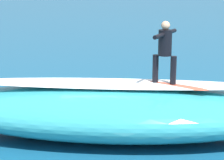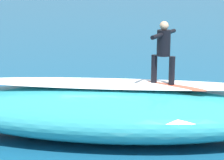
{
  "view_description": "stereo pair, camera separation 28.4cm",
  "coord_description": "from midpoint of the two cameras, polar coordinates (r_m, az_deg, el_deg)",
  "views": [
    {
      "loc": [
        0.64,
        11.93,
        3.83
      ],
      "look_at": [
        -0.3,
        0.61,
        1.07
      ],
      "focal_mm": 69.18,
      "sensor_mm": 36.0,
      "label": 1
    },
    {
      "loc": [
        0.36,
        11.95,
        3.83
      ],
      "look_at": [
        -0.3,
        0.61,
        1.07
      ],
      "focal_mm": 69.18,
      "sensor_mm": 36.0,
      "label": 2
    }
  ],
  "objects": [
    {
      "name": "ground_plane",
      "position": [
        12.55,
        -0.88,
        -4.13
      ],
      "size": [
        120.0,
        120.0,
        0.0
      ],
      "primitive_type": "plane",
      "color": "#145175"
    },
    {
      "name": "surfer_riding",
      "position": [
        10.12,
        7.63,
        4.26
      ],
      "size": [
        0.8,
        1.24,
        1.47
      ],
      "rotation": [
        0.0,
        0.0,
        -0.54
      ],
      "color": "black",
      "rests_on": "surfboard_riding"
    },
    {
      "name": "surfboard_riding",
      "position": [
        10.3,
        7.47,
        -0.67
      ],
      "size": [
        2.15,
        1.57,
        0.08
      ],
      "primitive_type": "ellipsoid",
      "rotation": [
        0.0,
        0.0,
        -0.54
      ],
      "color": "#E0563D",
      "rests_on": "wave_crest"
    },
    {
      "name": "wave_foam_lip",
      "position": [
        10.33,
        0.78,
        -0.5
      ],
      "size": [
        7.32,
        2.22,
        0.08
      ],
      "primitive_type": "ellipsoid",
      "rotation": [
        0.0,
        0.0,
        -0.16
      ],
      "color": "white",
      "rests_on": "wave_crest"
    },
    {
      "name": "foam_patch_mid",
      "position": [
        13.87,
        12.92,
        -2.48
      ],
      "size": [
        0.7,
        0.91,
        0.13
      ],
      "primitive_type": "ellipsoid",
      "rotation": [
        0.0,
        0.0,
        1.61
      ],
      "color": "white",
      "rests_on": "ground_plane"
    },
    {
      "name": "surfer_paddling",
      "position": [
        13.25,
        -4.81,
        -2.17
      ],
      "size": [
        1.03,
        1.72,
        0.33
      ],
      "rotation": [
        0.0,
        0.0,
        -2.04
      ],
      "color": "black",
      "rests_on": "surfboard_paddling"
    },
    {
      "name": "wave_crest",
      "position": [
        10.52,
        0.77,
        -4.06
      ],
      "size": [
        8.9,
        4.37,
        1.27
      ],
      "primitive_type": "ellipsoid",
      "rotation": [
        0.0,
        0.0,
        -0.16
      ],
      "color": "teal",
      "rests_on": "ground_plane"
    },
    {
      "name": "surfboard_paddling",
      "position": [
        13.42,
        -4.51,
        -2.79
      ],
      "size": [
        1.42,
        2.08,
        0.09
      ],
      "primitive_type": "ellipsoid",
      "rotation": [
        0.0,
        0.0,
        -2.04
      ],
      "color": "#EAE5C6",
      "rests_on": "ground_plane"
    }
  ]
}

